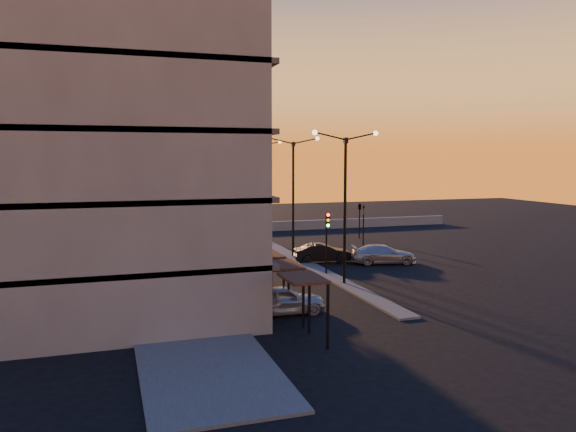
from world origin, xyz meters
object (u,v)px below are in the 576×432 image
(streetlamp_mid, at_px, (293,187))
(car_sedan, at_px, (323,253))
(traffic_light_main, at_px, (327,233))
(car_hatchback, at_px, (282,300))
(car_wagon, at_px, (384,254))

(streetlamp_mid, distance_m, car_sedan, 5.71)
(traffic_light_main, xyz_separation_m, car_hatchback, (-5.63, -7.96, -2.15))
(car_hatchback, distance_m, car_wagon, 15.48)
(streetlamp_mid, height_order, car_sedan, streetlamp_mid)
(traffic_light_main, distance_m, car_wagon, 6.59)
(car_sedan, bearing_deg, car_wagon, -104.93)
(car_sedan, bearing_deg, traffic_light_main, 172.01)
(streetlamp_mid, distance_m, car_hatchback, 16.82)
(traffic_light_main, distance_m, car_hatchback, 9.98)
(car_hatchback, xyz_separation_m, car_sedan, (7.13, 12.55, -0.04))
(traffic_light_main, bearing_deg, car_wagon, 25.50)
(car_hatchback, bearing_deg, streetlamp_mid, -19.33)
(car_sedan, bearing_deg, car_hatchback, 160.48)
(car_sedan, xyz_separation_m, car_wagon, (4.12, -1.92, 0.00))
(streetlamp_mid, xyz_separation_m, car_hatchback, (-5.63, -15.08, -4.85))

